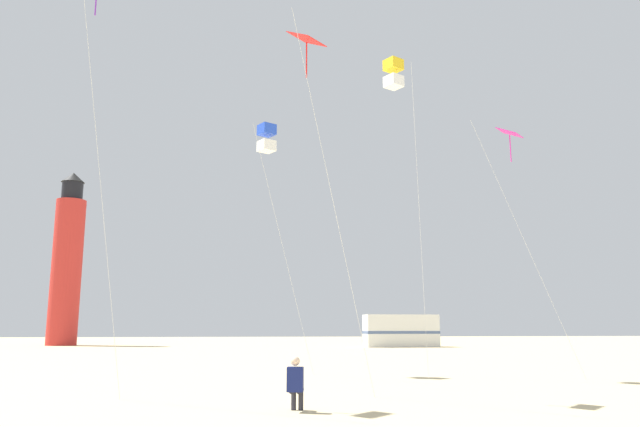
% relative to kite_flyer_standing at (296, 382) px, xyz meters
% --- Properties ---
extents(kite_flyer_standing, '(0.42, 0.55, 1.16)m').
position_rel_kite_flyer_standing_xyz_m(kite_flyer_standing, '(0.00, 0.00, 0.00)').
color(kite_flyer_standing, navy).
rests_on(kite_flyer_standing, ground).
extents(kite_diamond_scarlet, '(2.35, 2.35, 10.25)m').
position_rel_kite_flyer_standing_xyz_m(kite_diamond_scarlet, '(0.57, 2.90, 8.99)').
color(kite_diamond_scarlet, silver).
rests_on(kite_diamond_scarlet, ground).
extents(kite_box_gold, '(1.58, 1.58, 12.19)m').
position_rel_kite_flyer_standing_xyz_m(kite_box_gold, '(4.58, 8.60, 10.98)').
color(kite_box_gold, silver).
rests_on(kite_box_gold, ground).
extents(kite_diamond_magenta, '(3.37, 2.72, 9.61)m').
position_rel_kite_flyer_standing_xyz_m(kite_diamond_magenta, '(9.28, 8.59, 8.39)').
color(kite_diamond_magenta, silver).
rests_on(kite_diamond_magenta, ground).
extents(kite_box_blue, '(2.53, 2.31, 10.02)m').
position_rel_kite_flyer_standing_xyz_m(kite_box_blue, '(-0.29, 10.79, 8.82)').
color(kite_box_blue, silver).
rests_on(kite_box_blue, ground).
extents(lighthouse_distant, '(2.80, 2.80, 16.80)m').
position_rel_kite_flyer_standing_xyz_m(lighthouse_distant, '(-17.93, 48.02, 7.22)').
color(lighthouse_distant, red).
rests_on(lighthouse_distant, ground).
extents(rv_van_white, '(6.48, 2.45, 2.80)m').
position_rel_kite_flyer_standing_xyz_m(rv_van_white, '(12.88, 39.84, 0.78)').
color(rv_van_white, white).
rests_on(rv_van_white, ground).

